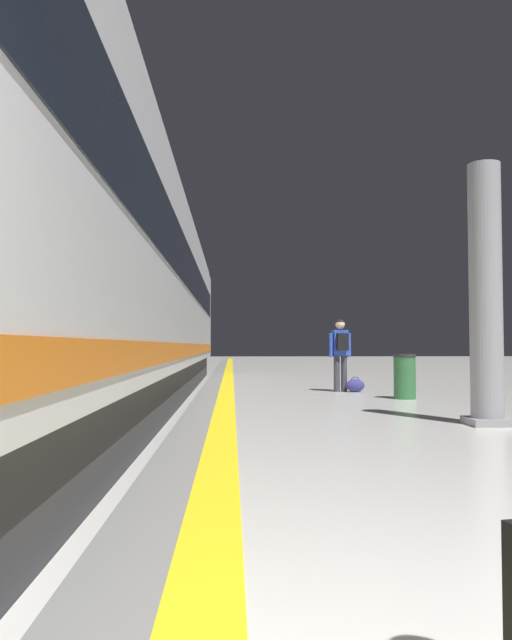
% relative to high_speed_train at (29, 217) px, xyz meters
% --- Properties ---
extents(safety_line_strip, '(0.36, 80.00, 0.01)m').
position_rel_high_speed_train_xyz_m(safety_line_strip, '(2.13, 4.00, -2.50)').
color(safety_line_strip, yellow).
rests_on(safety_line_strip, ground).
extents(tactile_edge_band, '(0.64, 80.00, 0.01)m').
position_rel_high_speed_train_xyz_m(tactile_edge_band, '(1.79, 4.00, -2.50)').
color(tactile_edge_band, slate).
rests_on(tactile_edge_band, ground).
extents(high_speed_train, '(2.94, 34.00, 4.97)m').
position_rel_high_speed_train_xyz_m(high_speed_train, '(0.00, 0.00, 0.00)').
color(high_speed_train, '#38383D').
rests_on(high_speed_train, ground).
extents(passenger_near, '(0.53, 0.37, 1.71)m').
position_rel_high_speed_train_xyz_m(passenger_near, '(4.81, 7.45, -1.49)').
color(passenger_near, '#383842').
rests_on(passenger_near, ground).
extents(duffel_bag_near, '(0.44, 0.26, 0.36)m').
position_rel_high_speed_train_xyz_m(duffel_bag_near, '(5.13, 7.33, -2.35)').
color(duffel_bag_near, navy).
rests_on(duffel_bag_near, ground).
extents(platform_pillar, '(0.56, 0.56, 3.60)m').
position_rel_high_speed_train_xyz_m(platform_pillar, '(5.73, 1.42, -0.78)').
color(platform_pillar, gray).
rests_on(platform_pillar, ground).
extents(waste_bin, '(0.46, 0.46, 0.91)m').
position_rel_high_speed_train_xyz_m(waste_bin, '(5.76, 5.47, -2.05)').
color(waste_bin, '#2D6638').
rests_on(waste_bin, ground).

